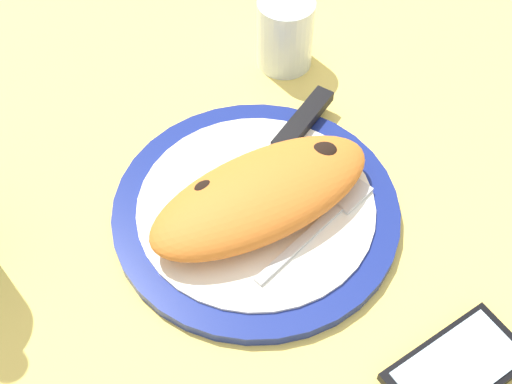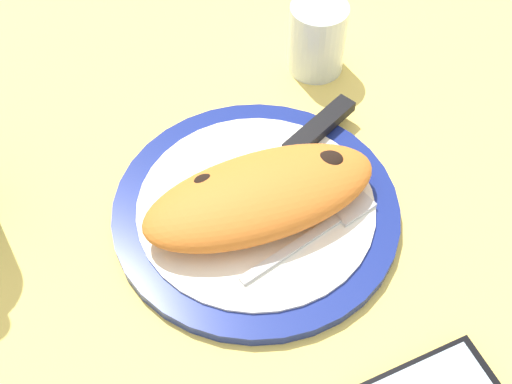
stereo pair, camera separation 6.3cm
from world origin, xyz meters
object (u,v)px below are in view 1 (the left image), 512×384
object	(u,v)px
plate	(256,210)
fork	(324,221)
knife	(288,140)
smartphone	(457,368)
calzone	(263,194)
water_glass	(285,37)

from	to	relation	value
plate	fork	distance (cm)	6.77
knife	smartphone	bearing A→B (deg)	-102.39
plate	smartphone	xyz separation A→B (cm)	(1.80, -22.94, -0.16)
fork	smartphone	distance (cm)	17.33
calzone	knife	bearing A→B (deg)	31.25
calzone	fork	size ratio (longest dim) A/B	1.56
knife	calzone	bearing A→B (deg)	-148.75
calzone	water_glass	size ratio (longest dim) A/B	2.88
smartphone	water_glass	size ratio (longest dim) A/B	1.50
fork	smartphone	size ratio (longest dim) A/B	1.23
calzone	water_glass	xyz separation A→B (cm)	(16.95, 15.17, -0.14)
smartphone	water_glass	world-z (taller)	water_glass
calzone	knife	xyz separation A→B (cm)	(7.54, 4.57, -1.80)
smartphone	water_glass	xyz separation A→B (cm)	(15.28, 37.31, 3.11)
fork	knife	distance (cm)	10.40
calzone	smartphone	size ratio (longest dim) A/B	1.92
water_glass	calzone	bearing A→B (deg)	-138.17
calzone	plate	bearing A→B (deg)	99.49
fork	smartphone	xyz separation A→B (cm)	(-1.67, -17.21, -1.16)
knife	smartphone	size ratio (longest dim) A/B	1.83
calzone	smartphone	world-z (taller)	calzone
smartphone	water_glass	distance (cm)	40.44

